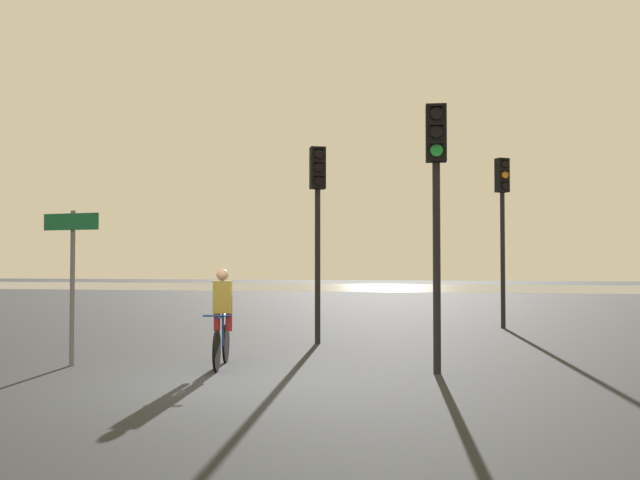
% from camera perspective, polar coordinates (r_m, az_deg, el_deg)
% --- Properties ---
extents(ground_plane, '(120.00, 120.00, 0.00)m').
position_cam_1_polar(ground_plane, '(10.41, -8.23, -11.33)').
color(ground_plane, black).
extents(water_strip, '(80.00, 16.00, 0.01)m').
position_cam_1_polar(water_strip, '(49.73, 7.28, -3.79)').
color(water_strip, slate).
rests_on(water_strip, ground).
extents(traffic_light_near_right, '(0.34, 0.36, 4.20)m').
position_cam_1_polar(traffic_light_near_right, '(11.31, 9.29, 4.33)').
color(traffic_light_near_right, black).
rests_on(traffic_light_near_right, ground).
extents(traffic_light_center, '(0.39, 0.41, 4.20)m').
position_cam_1_polar(traffic_light_center, '(15.25, -0.19, 2.72)').
color(traffic_light_center, black).
rests_on(traffic_light_center, ground).
extents(traffic_light_far_right, '(0.40, 0.42, 4.49)m').
position_cam_1_polar(traffic_light_far_right, '(19.43, 14.39, 2.34)').
color(traffic_light_far_right, black).
rests_on(traffic_light_far_right, ground).
extents(direction_sign_post, '(1.09, 0.20, 2.60)m').
position_cam_1_polar(direction_sign_post, '(12.66, -19.24, -1.84)').
color(direction_sign_post, slate).
rests_on(direction_sign_post, ground).
extents(cyclist, '(0.50, 1.69, 1.62)m').
position_cam_1_polar(cyclist, '(12.01, -7.83, -6.12)').
color(cyclist, black).
rests_on(cyclist, ground).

